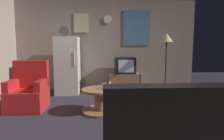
# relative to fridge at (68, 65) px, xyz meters

# --- Properties ---
(ground_plane) EXTENTS (12.00, 12.00, 0.00)m
(ground_plane) POSITION_rel_fridge_xyz_m (1.00, -1.95, -0.75)
(ground_plane) COLOR #2D2833
(wall_with_art) EXTENTS (5.20, 0.12, 2.58)m
(wall_with_art) POSITION_rel_fridge_xyz_m (1.01, 0.50, 0.54)
(wall_with_art) COLOR gray
(wall_with_art) RESTS_ON ground_plane
(fridge) EXTENTS (0.60, 0.62, 1.77)m
(fridge) POSITION_rel_fridge_xyz_m (0.00, 0.00, 0.00)
(fridge) COLOR silver
(fridge) RESTS_ON ground_plane
(tv_stand) EXTENTS (0.84, 0.53, 0.52)m
(tv_stand) POSITION_rel_fridge_xyz_m (1.52, 0.10, -0.49)
(tv_stand) COLOR #8E6642
(tv_stand) RESTS_ON ground_plane
(crt_tv) EXTENTS (0.54, 0.51, 0.44)m
(crt_tv) POSITION_rel_fridge_xyz_m (1.54, 0.10, -0.01)
(crt_tv) COLOR black
(crt_tv) RESTS_ON tv_stand
(standing_lamp) EXTENTS (0.32, 0.32, 1.59)m
(standing_lamp) POSITION_rel_fridge_xyz_m (2.55, -0.27, 0.60)
(standing_lamp) COLOR #332D28
(standing_lamp) RESTS_ON ground_plane
(coffee_table) EXTENTS (0.72, 0.72, 0.45)m
(coffee_table) POSITION_rel_fridge_xyz_m (0.88, -1.54, -0.53)
(coffee_table) COLOR #8E6642
(coffee_table) RESTS_ON ground_plane
(wine_glass) EXTENTS (0.05, 0.05, 0.15)m
(wine_glass) POSITION_rel_fridge_xyz_m (1.05, -1.63, -0.23)
(wine_glass) COLOR silver
(wine_glass) RESTS_ON coffee_table
(mug_ceramic_white) EXTENTS (0.08, 0.08, 0.09)m
(mug_ceramic_white) POSITION_rel_fridge_xyz_m (0.95, -1.47, -0.26)
(mug_ceramic_white) COLOR silver
(mug_ceramic_white) RESTS_ON coffee_table
(armchair) EXTENTS (0.68, 0.68, 0.96)m
(armchair) POSITION_rel_fridge_xyz_m (-0.56, -1.28, -0.42)
(armchair) COLOR red
(armchair) RESTS_ON ground_plane
(book_stack) EXTENTS (0.21, 0.15, 0.07)m
(book_stack) POSITION_rel_fridge_xyz_m (2.18, -0.02, -0.72)
(book_stack) COLOR purple
(book_stack) RESTS_ON ground_plane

